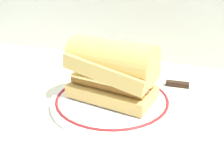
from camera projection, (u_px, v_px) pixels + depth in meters
ground_plane at (112, 114)px, 0.48m from camera, size 1.50×1.50×0.00m
plate at (112, 100)px, 0.52m from camera, size 0.26×0.26×0.01m
sausage_sandwich at (112, 70)px, 0.49m from camera, size 0.19×0.12×0.12m
drinking_glass at (9, 137)px, 0.33m from camera, size 0.07×0.07×0.12m
butter_knife at (190, 86)px, 0.58m from camera, size 0.14×0.03×0.01m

